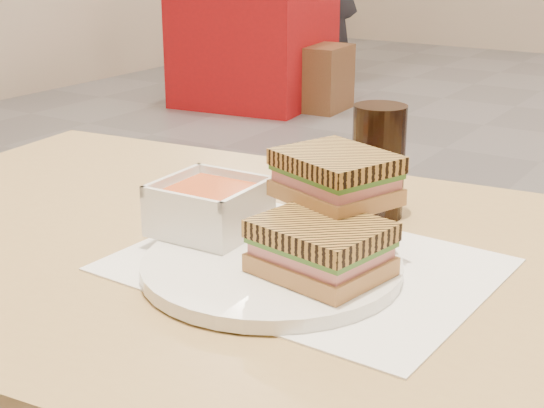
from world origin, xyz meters
The scene contains 10 objects.
main_table centered at (0.01, -1.97, 0.64)m, with size 1.27×0.83×0.75m.
tray_liner centered at (0.04, -1.98, 0.75)m, with size 0.39×0.31×0.00m.
plate centered at (0.02, -2.02, 0.76)m, with size 0.27×0.27×0.01m.
soup_bowl centered at (-0.08, -1.99, 0.79)m, with size 0.11×0.11×0.06m.
panini_lower centered at (0.08, -2.02, 0.79)m, with size 0.14×0.12×0.05m.
panini_upper centered at (0.05, -1.94, 0.84)m, with size 0.14×0.13×0.05m.
cola_glass centered at (0.03, -1.80, 0.82)m, with size 0.07×0.07×0.14m.
bg_table_0 centered at (-2.51, 1.68, 0.38)m, with size 0.96×0.96×0.76m.
bg_chair_0l centered at (-2.88, 1.73, 0.22)m, with size 0.47×0.47×0.43m.
bg_chair_0r centered at (-2.05, 1.72, 0.20)m, with size 0.39×0.39×0.41m.
Camera 1 is at (0.43, -2.65, 1.09)m, focal length 52.25 mm.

